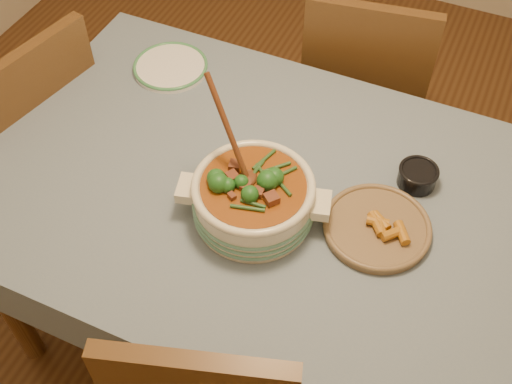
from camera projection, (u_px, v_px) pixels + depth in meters
floor at (273, 326)px, 2.33m from camera, size 4.50×4.50×0.00m
dining_table at (278, 215)px, 1.81m from camera, size 1.68×1.08×0.76m
stew_casserole at (253, 196)px, 1.64m from camera, size 0.40×0.38×0.37m
white_plate at (171, 67)px, 2.07m from camera, size 0.26×0.26×0.02m
condiment_bowl at (418, 175)px, 1.74m from camera, size 0.11×0.11×0.06m
fried_plate at (377, 226)px, 1.65m from camera, size 0.30×0.30×0.05m
chair_far at (364, 83)px, 2.37m from camera, size 0.50×0.50×0.94m
chair_left at (34, 134)px, 2.20m from camera, size 0.52×0.52×0.94m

